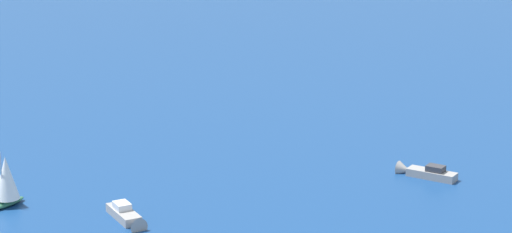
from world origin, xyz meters
TOP-DOWN VIEW (x-y plane):
  - motorboat_inshore at (-20.78, 18.98)m, footprint 7.77×9.44m
  - sailboat_offshore at (-40.06, 23.17)m, footprint 4.97×6.78m
  - motorboat_outer_ring_b at (22.08, 44.33)m, footprint 10.05×6.68m

SIDE VIEW (x-z plane):
  - motorboat_inshore at x=-20.78m, z-range -0.66..2.19m
  - motorboat_outer_ring_b at x=22.08m, z-range -0.66..2.22m
  - sailboat_offshore at x=-40.06m, z-range -0.37..8.22m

